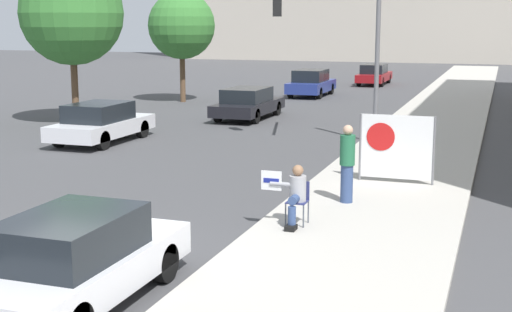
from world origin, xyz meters
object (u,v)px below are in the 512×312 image
(car_on_road_far_lane, at_px, (374,74))
(street_tree_near_curb, at_px, (71,13))
(seated_protester, at_px, (295,193))
(street_tree_midblock, at_px, (182,26))
(jogger_on_sidewalk, at_px, (347,163))
(parked_car_curbside, at_px, (76,260))
(traffic_light_pole, at_px, (338,33))
(car_on_road_distant, at_px, (311,83))
(car_on_road_midblock, at_px, (248,103))
(car_on_road_nearest, at_px, (101,122))
(protest_banner, at_px, (396,147))

(car_on_road_far_lane, bearing_deg, street_tree_near_curb, -110.28)
(seated_protester, bearing_deg, street_tree_midblock, 109.21)
(jogger_on_sidewalk, distance_m, parked_car_curbside, 7.41)
(seated_protester, distance_m, street_tree_midblock, 24.29)
(seated_protester, xyz_separation_m, jogger_on_sidewalk, (0.58, 2.17, 0.25))
(jogger_on_sidewalk, distance_m, traffic_light_pole, 9.39)
(car_on_road_far_lane, bearing_deg, jogger_on_sidewalk, -81.11)
(seated_protester, bearing_deg, car_on_road_distant, 93.07)
(parked_car_curbside, xyz_separation_m, street_tree_midblock, (-10.21, 25.58, 3.25))
(seated_protester, relative_size, parked_car_curbside, 0.29)
(parked_car_curbside, height_order, car_on_road_midblock, parked_car_curbside)
(jogger_on_sidewalk, height_order, car_on_road_nearest, jogger_on_sidewalk)
(seated_protester, height_order, car_on_road_nearest, car_on_road_nearest)
(car_on_road_nearest, relative_size, car_on_road_midblock, 0.93)
(car_on_road_distant, xyz_separation_m, street_tree_near_curb, (-6.33, -13.99, 3.74))
(protest_banner, distance_m, car_on_road_distant, 22.70)
(protest_banner, relative_size, street_tree_near_curb, 0.29)
(seated_protester, distance_m, car_on_road_midblock, 17.01)
(jogger_on_sidewalk, relative_size, street_tree_near_curb, 0.27)
(car_on_road_nearest, bearing_deg, car_on_road_distant, 80.92)
(jogger_on_sidewalk, xyz_separation_m, car_on_road_distant, (-7.13, 23.71, -0.28))
(car_on_road_nearest, relative_size, car_on_road_distant, 0.99)
(jogger_on_sidewalk, height_order, protest_banner, jogger_on_sidewalk)
(protest_banner, bearing_deg, car_on_road_far_lane, 100.95)
(car_on_road_far_lane, bearing_deg, street_tree_midblock, -119.05)
(parked_car_curbside, relative_size, car_on_road_far_lane, 0.87)
(parked_car_curbside, bearing_deg, car_on_road_far_lane, 93.69)
(jogger_on_sidewalk, bearing_deg, car_on_road_nearest, -48.80)
(car_on_road_midblock, distance_m, car_on_road_far_lane, 19.07)
(protest_banner, xyz_separation_m, car_on_road_distant, (-7.87, 21.30, -0.29))
(traffic_light_pole, relative_size, car_on_road_midblock, 1.13)
(seated_protester, xyz_separation_m, car_on_road_nearest, (-9.39, 8.11, -0.08))
(jogger_on_sidewalk, relative_size, car_on_road_nearest, 0.40)
(seated_protester, xyz_separation_m, traffic_light_pole, (-1.66, 10.87, 3.01))
(protest_banner, relative_size, street_tree_midblock, 0.33)
(jogger_on_sidewalk, relative_size, car_on_road_midblock, 0.38)
(parked_car_curbside, bearing_deg, car_on_road_nearest, 119.96)
(car_on_road_midblock, height_order, street_tree_midblock, street_tree_midblock)
(parked_car_curbside, relative_size, street_tree_near_curb, 0.63)
(car_on_road_nearest, relative_size, car_on_road_far_lane, 0.92)
(street_tree_midblock, bearing_deg, seated_protester, -59.67)
(parked_car_curbside, bearing_deg, jogger_on_sidewalk, 70.01)
(traffic_light_pole, relative_size, parked_car_curbside, 1.29)
(jogger_on_sidewalk, xyz_separation_m, parked_car_curbside, (-2.53, -6.96, -0.31))
(seated_protester, bearing_deg, street_tree_near_curb, 126.16)
(seated_protester, xyz_separation_m, car_on_road_midblock, (-6.66, 15.66, -0.09))
(traffic_light_pole, distance_m, car_on_road_distant, 16.08)
(street_tree_near_curb, bearing_deg, car_on_road_distant, 65.65)
(traffic_light_pole, height_order, car_on_road_midblock, traffic_light_pole)
(car_on_road_midblock, xyz_separation_m, car_on_road_far_lane, (2.17, 18.95, 0.01))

